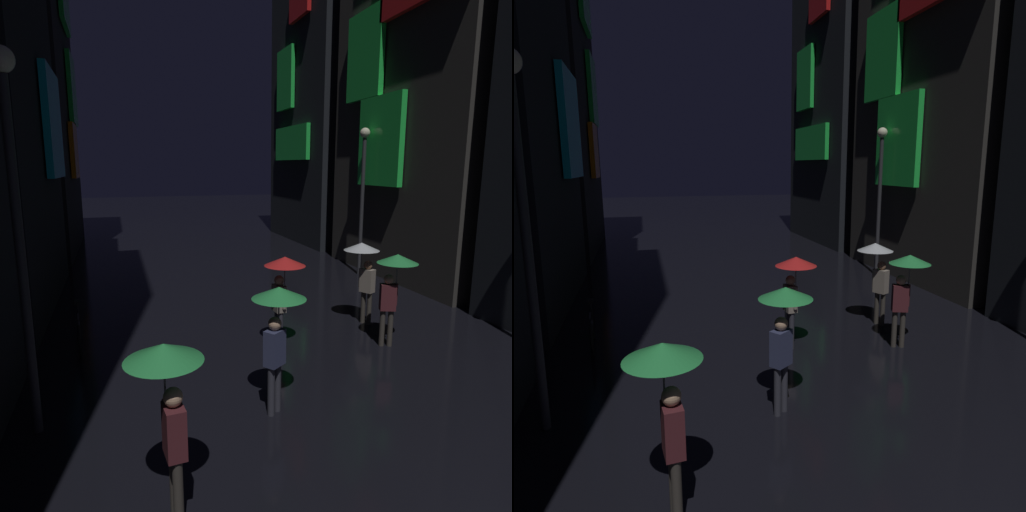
# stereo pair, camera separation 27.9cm
# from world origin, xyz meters

# --- Properties ---
(building_left_far) EXTENTS (4.25, 8.62, 18.03)m
(building_left_far) POSITION_xyz_m (-7.48, 22.32, 9.02)
(building_left_far) COLOR black
(building_left_far) RESTS_ON ground
(building_right_mid) EXTENTS (4.25, 7.76, 17.14)m
(building_right_mid) POSITION_xyz_m (7.47, 12.88, 8.58)
(building_right_mid) COLOR #33302D
(building_right_mid) RESTS_ON ground
(building_right_far) EXTENTS (4.25, 7.26, 16.07)m
(building_right_far) POSITION_xyz_m (7.48, 21.63, 8.04)
(building_right_far) COLOR black
(building_right_far) RESTS_ON ground
(pedestrian_foreground_left_green) EXTENTS (0.90, 0.90, 2.12)m
(pedestrian_foreground_left_green) POSITION_xyz_m (-3.22, 3.35, 1.67)
(pedestrian_foreground_left_green) COLOR #38332D
(pedestrian_foreground_left_green) RESTS_ON ground
(pedestrian_midstreet_left_clear) EXTENTS (0.90, 0.90, 2.12)m
(pedestrian_midstreet_left_clear) POSITION_xyz_m (2.31, 8.64, 1.67)
(pedestrian_midstreet_left_clear) COLOR #38332D
(pedestrian_midstreet_left_clear) RESTS_ON ground
(pedestrian_foreground_right_green) EXTENTS (0.90, 0.90, 2.12)m
(pedestrian_foreground_right_green) POSITION_xyz_m (-1.25, 5.22, 1.67)
(pedestrian_foreground_right_green) COLOR #2D2D38
(pedestrian_foreground_right_green) RESTS_ON ground
(pedestrian_midstreet_centre_green) EXTENTS (0.90, 0.90, 2.12)m
(pedestrian_midstreet_centre_green) POSITION_xyz_m (2.18, 7.09, 1.67)
(pedestrian_midstreet_centre_green) COLOR #38332D
(pedestrian_midstreet_centre_green) RESTS_ON ground
(pedestrian_far_right_red) EXTENTS (0.90, 0.90, 2.12)m
(pedestrian_far_right_red) POSITION_xyz_m (-0.26, 7.63, 1.67)
(pedestrian_far_right_red) COLOR #2D2D38
(pedestrian_far_right_red) RESTS_ON ground
(bicycle_parked_at_storefront) EXTENTS (0.22, 1.82, 0.96)m
(bicycle_parked_at_storefront) POSITION_xyz_m (-4.60, 9.00, 0.39)
(bicycle_parked_at_storefront) COLOR black
(bicycle_parked_at_storefront) RESTS_ON ground
(streetlamp_left_near) EXTENTS (0.36, 0.36, 5.61)m
(streetlamp_left_near) POSITION_xyz_m (-5.00, 5.70, 3.50)
(streetlamp_left_near) COLOR #2D2D33
(streetlamp_left_near) RESTS_ON ground
(streetlamp_right_far) EXTENTS (0.36, 0.36, 5.36)m
(streetlamp_right_far) POSITION_xyz_m (5.00, 13.48, 3.37)
(streetlamp_right_far) COLOR #2D2D33
(streetlamp_right_far) RESTS_ON ground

